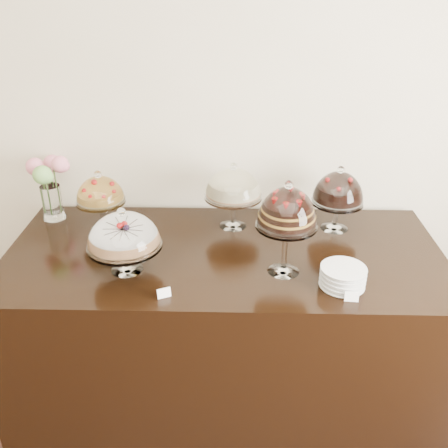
{
  "coord_description": "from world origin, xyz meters",
  "views": [
    {
      "loc": [
        0.15,
        0.28,
        2.18
      ],
      "look_at": [
        0.09,
        2.4,
        1.08
      ],
      "focal_mm": 40.0,
      "sensor_mm": 36.0,
      "label": 1
    }
  ],
  "objects_px": {
    "cake_stand_sugar_sponge": "(124,234)",
    "plate_stack": "(343,277)",
    "cake_stand_choco_layer": "(287,211)",
    "flower_vase": "(49,181)",
    "cake_stand_fruit_tart": "(100,193)",
    "cake_stand_cheesecake": "(233,186)",
    "display_counter": "(224,322)",
    "cake_stand_dark_choco": "(338,191)"
  },
  "relations": [
    {
      "from": "cake_stand_cheesecake",
      "to": "cake_stand_choco_layer",
      "type": "bearing_deg",
      "value": -62.08
    },
    {
      "from": "display_counter",
      "to": "cake_stand_dark_choco",
      "type": "distance_m",
      "value": 0.94
    },
    {
      "from": "cake_stand_choco_layer",
      "to": "cake_stand_dark_choco",
      "type": "relative_size",
      "value": 1.28
    },
    {
      "from": "cake_stand_choco_layer",
      "to": "cake_stand_sugar_sponge",
      "type": "bearing_deg",
      "value": -179.57
    },
    {
      "from": "cake_stand_sugar_sponge",
      "to": "flower_vase",
      "type": "relative_size",
      "value": 0.93
    },
    {
      "from": "plate_stack",
      "to": "flower_vase",
      "type": "bearing_deg",
      "value": 156.72
    },
    {
      "from": "display_counter",
      "to": "flower_vase",
      "type": "distance_m",
      "value": 1.24
    },
    {
      "from": "cake_stand_choco_layer",
      "to": "cake_stand_fruit_tart",
      "type": "relative_size",
      "value": 1.37
    },
    {
      "from": "cake_stand_fruit_tart",
      "to": "plate_stack",
      "type": "bearing_deg",
      "value": -23.58
    },
    {
      "from": "display_counter",
      "to": "cake_stand_sugar_sponge",
      "type": "relative_size",
      "value": 6.32
    },
    {
      "from": "cake_stand_sugar_sponge",
      "to": "cake_stand_fruit_tart",
      "type": "bearing_deg",
      "value": 116.77
    },
    {
      "from": "cake_stand_cheesecake",
      "to": "flower_vase",
      "type": "relative_size",
      "value": 0.98
    },
    {
      "from": "cake_stand_cheesecake",
      "to": "cake_stand_sugar_sponge",
      "type": "bearing_deg",
      "value": -137.07
    },
    {
      "from": "cake_stand_cheesecake",
      "to": "cake_stand_dark_choco",
      "type": "xyz_separation_m",
      "value": [
        0.56,
        -0.01,
        -0.01
      ]
    },
    {
      "from": "cake_stand_sugar_sponge",
      "to": "plate_stack",
      "type": "height_order",
      "value": "cake_stand_sugar_sponge"
    },
    {
      "from": "display_counter",
      "to": "flower_vase",
      "type": "bearing_deg",
      "value": 159.94
    },
    {
      "from": "cake_stand_cheesecake",
      "to": "flower_vase",
      "type": "distance_m",
      "value": 1.02
    },
    {
      "from": "cake_stand_choco_layer",
      "to": "plate_stack",
      "type": "bearing_deg",
      "value": -24.71
    },
    {
      "from": "display_counter",
      "to": "cake_stand_choco_layer",
      "type": "relative_size",
      "value": 4.77
    },
    {
      "from": "cake_stand_dark_choco",
      "to": "cake_stand_fruit_tart",
      "type": "relative_size",
      "value": 1.07
    },
    {
      "from": "cake_stand_cheesecake",
      "to": "flower_vase",
      "type": "xyz_separation_m",
      "value": [
        -1.02,
        0.08,
        -0.01
      ]
    },
    {
      "from": "flower_vase",
      "to": "cake_stand_fruit_tart",
      "type": "bearing_deg",
      "value": -22.14
    },
    {
      "from": "cake_stand_sugar_sponge",
      "to": "cake_stand_fruit_tart",
      "type": "height_order",
      "value": "cake_stand_fruit_tart"
    },
    {
      "from": "display_counter",
      "to": "cake_stand_cheesecake",
      "type": "xyz_separation_m",
      "value": [
        0.04,
        0.28,
        0.69
      ]
    },
    {
      "from": "cake_stand_choco_layer",
      "to": "plate_stack",
      "type": "relative_size",
      "value": 2.33
    },
    {
      "from": "cake_stand_sugar_sponge",
      "to": "plate_stack",
      "type": "bearing_deg",
      "value": -6.38
    },
    {
      "from": "cake_stand_sugar_sponge",
      "to": "flower_vase",
      "type": "xyz_separation_m",
      "value": [
        -0.52,
        0.54,
        0.03
      ]
    },
    {
      "from": "flower_vase",
      "to": "cake_stand_sugar_sponge",
      "type": "bearing_deg",
      "value": -46.01
    },
    {
      "from": "cake_stand_choco_layer",
      "to": "cake_stand_cheesecake",
      "type": "height_order",
      "value": "cake_stand_choco_layer"
    },
    {
      "from": "display_counter",
      "to": "plate_stack",
      "type": "xyz_separation_m",
      "value": [
        0.54,
        -0.29,
        0.5
      ]
    },
    {
      "from": "cake_stand_sugar_sponge",
      "to": "plate_stack",
      "type": "distance_m",
      "value": 1.01
    },
    {
      "from": "cake_stand_sugar_sponge",
      "to": "plate_stack",
      "type": "xyz_separation_m",
      "value": [
        0.99,
        -0.11,
        -0.15
      ]
    },
    {
      "from": "display_counter",
      "to": "plate_stack",
      "type": "relative_size",
      "value": 11.12
    },
    {
      "from": "cake_stand_dark_choco",
      "to": "plate_stack",
      "type": "distance_m",
      "value": 0.59
    },
    {
      "from": "display_counter",
      "to": "cake_stand_dark_choco",
      "type": "relative_size",
      "value": 6.09
    },
    {
      "from": "cake_stand_choco_layer",
      "to": "cake_stand_dark_choco",
      "type": "bearing_deg",
      "value": 54.58
    },
    {
      "from": "flower_vase",
      "to": "cake_stand_cheesecake",
      "type": "bearing_deg",
      "value": -4.4
    },
    {
      "from": "display_counter",
      "to": "cake_stand_cheesecake",
      "type": "height_order",
      "value": "cake_stand_cheesecake"
    },
    {
      "from": "cake_stand_cheesecake",
      "to": "cake_stand_fruit_tart",
      "type": "bearing_deg",
      "value": -176.01
    },
    {
      "from": "cake_stand_choco_layer",
      "to": "cake_stand_cheesecake",
      "type": "distance_m",
      "value": 0.52
    },
    {
      "from": "display_counter",
      "to": "flower_vase",
      "type": "xyz_separation_m",
      "value": [
        -0.98,
        0.36,
        0.67
      ]
    },
    {
      "from": "flower_vase",
      "to": "plate_stack",
      "type": "xyz_separation_m",
      "value": [
        1.51,
        -0.65,
        -0.18
      ]
    }
  ]
}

